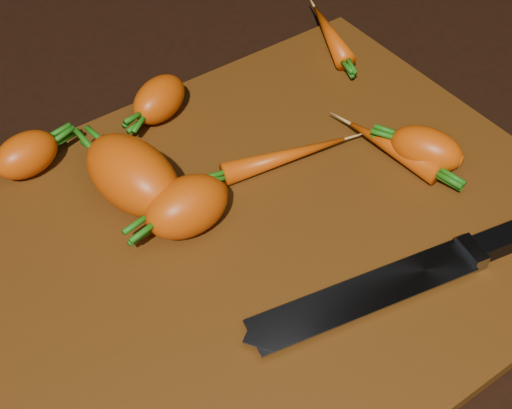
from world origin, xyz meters
TOP-DOWN VIEW (x-y plane):
  - ground at (0.00, 0.00)m, footprint 2.00×2.00m
  - cutting_board at (0.00, 0.00)m, footprint 0.50×0.40m
  - carrot_1 at (-0.05, 0.04)m, footprint 0.07×0.05m
  - carrot_2 at (-0.07, 0.09)m, footprint 0.07×0.11m
  - carrot_3 at (0.00, 0.17)m, footprint 0.07×0.06m
  - carrot_4 at (-0.13, 0.17)m, footprint 0.06×0.05m
  - carrot_5 at (0.16, -0.02)m, footprint 0.06×0.07m
  - carrot_6 at (0.21, 0.17)m, footprint 0.06×0.10m
  - carrot_7 at (0.06, 0.05)m, footprint 0.12×0.04m
  - carrot_8 at (0.14, 0.00)m, footprint 0.04×0.10m
  - knife at (0.04, -0.10)m, footprint 0.29×0.08m

SIDE VIEW (x-z plane):
  - ground at x=0.00m, z-range -0.01..0.00m
  - cutting_board at x=0.00m, z-range 0.00..0.01m
  - knife at x=0.04m, z-range 0.01..0.03m
  - carrot_7 at x=0.06m, z-range 0.01..0.03m
  - carrot_6 at x=0.21m, z-range 0.01..0.03m
  - carrot_8 at x=0.14m, z-range 0.01..0.04m
  - carrot_5 at x=0.16m, z-range 0.01..0.05m
  - carrot_4 at x=-0.13m, z-range 0.01..0.05m
  - carrot_3 at x=0.00m, z-range 0.01..0.05m
  - carrot_1 at x=-0.05m, z-range 0.01..0.06m
  - carrot_2 at x=-0.07m, z-range 0.01..0.07m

